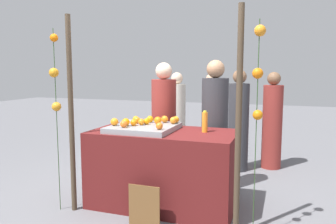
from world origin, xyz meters
name	(u,v)px	position (x,y,z in m)	size (l,w,h in m)	color
ground_plane	(164,204)	(0.00, 0.00, 0.00)	(24.00, 24.00, 0.00)	slate
stall_counter	(164,168)	(0.00, 0.00, 0.43)	(1.63, 0.86, 0.87)	#5B1919
orange_tray	(144,128)	(-0.23, -0.03, 0.90)	(0.71, 0.71, 0.06)	gray
orange_0	(176,120)	(0.06, 0.25, 0.97)	(0.08, 0.08, 0.08)	orange
orange_1	(165,119)	(-0.07, 0.23, 0.97)	(0.08, 0.08, 0.08)	orange
orange_2	(114,122)	(-0.53, -0.17, 0.97)	(0.09, 0.09, 0.09)	orange
orange_3	(158,120)	(-0.10, 0.08, 0.97)	(0.09, 0.09, 0.09)	orange
orange_4	(136,119)	(-0.41, 0.15, 0.96)	(0.07, 0.07, 0.07)	orange
orange_5	(137,120)	(-0.36, 0.06, 0.96)	(0.08, 0.08, 0.08)	orange
orange_6	(141,122)	(-0.26, -0.04, 0.96)	(0.07, 0.07, 0.07)	orange
orange_7	(124,124)	(-0.37, -0.25, 0.97)	(0.08, 0.08, 0.08)	orange
orange_8	(134,123)	(-0.32, -0.11, 0.96)	(0.07, 0.07, 0.07)	orange
orange_9	(173,120)	(0.06, 0.17, 0.97)	(0.08, 0.08, 0.08)	orange
orange_10	(126,122)	(-0.40, -0.15, 0.97)	(0.09, 0.09, 0.09)	orange
orange_11	(150,119)	(-0.24, 0.18, 0.97)	(0.08, 0.08, 0.08)	orange
orange_12	(147,121)	(-0.22, 0.02, 0.96)	(0.07, 0.07, 0.07)	orange
orange_13	(159,126)	(0.04, -0.24, 0.96)	(0.08, 0.08, 0.08)	orange
juice_bottle	(205,122)	(0.45, 0.09, 0.98)	(0.06, 0.06, 0.24)	orange
chalkboard_sign	(144,207)	(0.01, -0.58, 0.21)	(0.33, 0.03, 0.44)	brown
vendor_left	(164,128)	(-0.25, 0.70, 0.77)	(0.33, 0.33, 1.65)	maroon
vendor_right	(215,131)	(0.45, 0.68, 0.78)	(0.34, 0.34, 1.68)	#333338
crowd_person_0	(238,124)	(0.62, 1.68, 0.73)	(0.31, 0.31, 1.56)	#333338
crowd_person_1	(177,118)	(-0.50, 2.06, 0.70)	(0.30, 0.30, 1.51)	beige
crowd_person_2	(272,124)	(1.11, 1.96, 0.71)	(0.31, 0.31, 1.52)	maroon
crowd_person_3	(211,118)	(0.03, 2.42, 0.69)	(0.30, 0.30, 1.49)	#99999E
canopy_post_left	(71,115)	(-0.89, -0.47, 1.07)	(0.06, 0.06, 2.13)	#473828
canopy_post_right	(238,124)	(0.89, -0.47, 1.07)	(0.06, 0.06, 2.13)	#473828
garland_strand_left	(55,79)	(-1.05, -0.52, 1.45)	(0.11, 0.12, 1.99)	#2D4C23
garland_strand_right	(258,72)	(1.06, -0.48, 1.54)	(0.11, 0.10, 1.99)	#2D4C23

